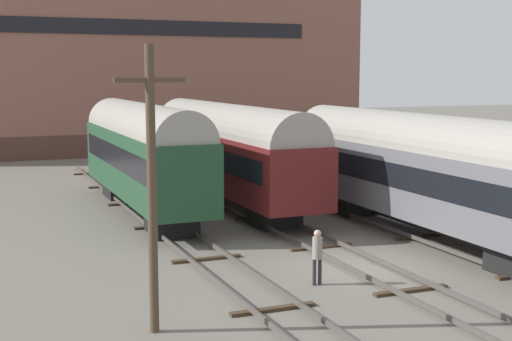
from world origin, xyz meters
TOP-DOWN VIEW (x-y plane):
  - ground_plane at (0.00, 0.00)m, footprint 200.00×200.00m
  - track_left at (-4.67, 0.00)m, footprint 2.60×60.00m
  - track_middle at (0.00, 0.00)m, footprint 2.60×60.00m
  - track_right at (4.67, 0.00)m, footprint 2.60×60.00m
  - train_car_green at (-4.67, 12.58)m, footprint 2.86×15.14m
  - train_car_maroon at (0.00, 13.36)m, footprint 3.10×17.74m
  - train_car_grey at (4.67, 2.95)m, footprint 2.97×18.26m
  - person_worker at (-2.35, -1.22)m, footprint 0.32×0.32m
  - utility_pole at (-8.20, -3.33)m, footprint 1.80×0.24m
  - warehouse_building at (1.31, 41.70)m, footprint 39.79×11.00m

SIDE VIEW (x-z plane):
  - ground_plane at x=0.00m, z-range 0.00..0.00m
  - track_left at x=-4.67m, z-range 0.01..0.27m
  - track_middle at x=0.00m, z-range 0.01..0.27m
  - track_right at x=4.67m, z-range 0.01..0.27m
  - person_worker at x=-2.35m, z-range 0.19..1.99m
  - train_car_grey at x=4.67m, z-range 0.35..5.46m
  - train_car_maroon at x=0.00m, z-range 0.34..5.52m
  - train_car_green at x=-4.67m, z-range 0.38..5.70m
  - utility_pole at x=-8.20m, z-range 0.16..7.61m
  - warehouse_building at x=1.31m, z-range 0.00..18.83m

